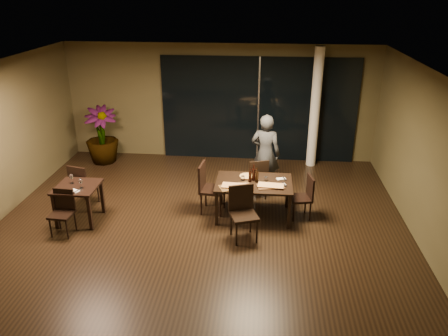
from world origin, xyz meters
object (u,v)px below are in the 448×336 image
at_px(side_table, 78,192).
at_px(chair_main_far, 257,177).
at_px(diner, 265,154).
at_px(potted_plant, 102,135).
at_px(bottle_a, 250,175).
at_px(bottle_b, 257,175).
at_px(chair_main_near, 243,210).
at_px(chair_main_left, 208,185).
at_px(bottle_c, 254,173).
at_px(chair_main_right, 304,195).
at_px(chair_side_far, 82,183).
at_px(chair_side_near, 63,209).
at_px(main_table, 254,185).

xyz_separation_m(side_table, chair_main_far, (3.45, 1.29, -0.11)).
xyz_separation_m(diner, potted_plant, (-4.22, 1.32, -0.15)).
relative_size(chair_main_far, diner, 0.52).
xyz_separation_m(bottle_a, bottle_b, (0.13, -0.01, 0.01)).
relative_size(chair_main_near, chair_main_left, 0.96).
distance_m(chair_main_left, potted_plant, 3.93).
height_order(side_table, bottle_c, bottle_c).
bearing_deg(chair_main_left, diner, -40.06).
distance_m(chair_main_right, bottle_b, 1.03).
height_order(chair_side_far, bottle_c, bottle_c).
bearing_deg(chair_main_near, potted_plant, 119.37).
xyz_separation_m(chair_side_far, bottle_c, (3.55, 0.02, 0.39)).
xyz_separation_m(potted_plant, bottle_c, (4.00, -2.45, 0.18)).
relative_size(chair_main_near, diner, 0.56).
bearing_deg(bottle_b, chair_side_near, -164.92).
xyz_separation_m(chair_main_near, chair_side_near, (-3.34, -0.15, -0.08)).
bearing_deg(main_table, potted_plant, 147.68).
distance_m(chair_side_far, diner, 3.96).
height_order(diner, potted_plant, diner).
height_order(chair_main_left, potted_plant, potted_plant).
bearing_deg(chair_side_far, chair_main_left, -165.08).
bearing_deg(chair_main_right, bottle_c, -104.09).
bearing_deg(bottle_b, chair_main_left, 173.83).
distance_m(potted_plant, bottle_c, 4.69).
height_order(diner, bottle_c, diner).
relative_size(chair_main_near, bottle_c, 3.10).
bearing_deg(bottle_a, diner, 76.44).
bearing_deg(potted_plant, bottle_a, -32.69).
relative_size(chair_main_right, diner, 0.50).
relative_size(diner, bottle_c, 5.51).
distance_m(chair_main_far, bottle_c, 0.81).
height_order(main_table, chair_main_right, chair_main_right).
height_order(side_table, chair_side_far, chair_side_far).
bearing_deg(chair_main_left, chair_side_near, 118.12).
bearing_deg(potted_plant, chair_side_far, -79.77).
distance_m(diner, potted_plant, 4.42).
bearing_deg(bottle_c, chair_main_left, 178.57).
bearing_deg(chair_side_near, main_table, 18.77).
bearing_deg(chair_side_far, chair_main_near, 179.61).
xyz_separation_m(potted_plant, bottle_b, (4.06, -2.53, 0.16)).
height_order(chair_main_left, bottle_a, chair_main_left).
xyz_separation_m(side_table, chair_main_left, (2.48, 0.61, -0.04)).
relative_size(diner, bottle_b, 6.03).
distance_m(chair_main_far, bottle_b, 0.87).
bearing_deg(bottle_c, chair_main_far, 84.68).
bearing_deg(bottle_b, side_table, -171.62).
bearing_deg(side_table, potted_plant, 101.35).
distance_m(side_table, chair_main_left, 2.55).
xyz_separation_m(chair_main_far, chair_side_near, (-3.57, -1.74, -0.04)).
distance_m(chair_main_left, diner, 1.61).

